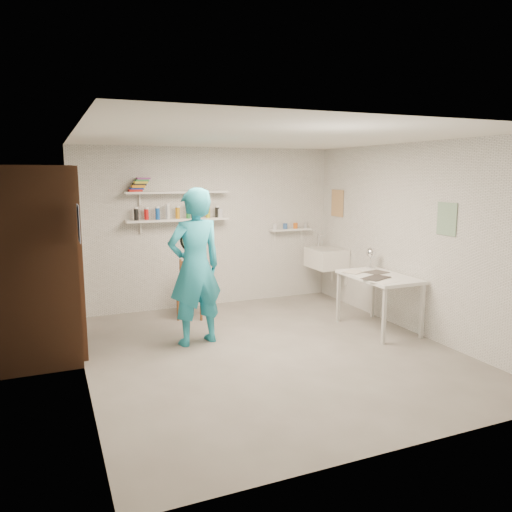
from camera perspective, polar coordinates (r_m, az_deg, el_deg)
name	(u,v)px	position (r m, az deg, el deg)	size (l,w,h in m)	color
floor	(270,352)	(5.84, 1.56, -10.92)	(4.00, 4.50, 0.02)	slate
ceiling	(271,136)	(5.48, 1.67, 13.50)	(4.00, 4.50, 0.02)	silver
wall_back	(208,228)	(7.63, -5.46, 3.24)	(4.00, 0.02, 2.40)	silver
wall_front	(404,293)	(3.64, 16.59, -4.06)	(4.00, 0.02, 2.40)	silver
wall_left	(79,260)	(5.05, -19.61, -0.48)	(0.02, 4.50, 2.40)	silver
wall_right	(415,239)	(6.62, 17.66, 1.87)	(0.02, 4.50, 2.40)	silver
doorway_recess	(76,263)	(6.12, -19.93, -0.73)	(0.02, 0.90, 2.00)	black
corridor_box	(7,263)	(6.12, -26.60, -0.70)	(1.40, 1.50, 2.10)	brown
door_lintel	(72,171)	(6.03, -20.31, 9.14)	(0.06, 1.05, 0.10)	brown
door_jamb_near	(80,270)	(5.63, -19.44, -1.56)	(0.06, 0.10, 2.00)	brown
door_jamb_far	(75,256)	(6.61, -20.00, -0.01)	(0.06, 0.10, 2.00)	brown
shelf_lower	(178,220)	(7.36, -8.89, 4.11)	(1.50, 0.22, 0.03)	white
shelf_upper	(177,192)	(7.33, -8.97, 7.22)	(1.50, 0.22, 0.03)	white
ledge_shelf	(290,230)	(8.06, 3.95, 3.03)	(0.70, 0.14, 0.03)	white
poster_left	(79,223)	(5.06, -19.62, 3.53)	(0.01, 0.28, 0.36)	#334C7F
poster_right_a	(337,203)	(8.02, 9.28, 5.97)	(0.01, 0.34, 0.42)	#995933
poster_right_b	(447,219)	(6.17, 20.96, 3.97)	(0.01, 0.30, 0.38)	#3F724C
belfast_sink	(326,258)	(7.91, 8.04, -0.25)	(0.48, 0.60, 0.30)	white
man	(195,267)	(5.90, -6.97, -1.28)	(0.68, 0.45, 1.86)	#259FB9
wall_clock	(193,239)	(6.07, -7.21, 1.98)	(0.33, 0.33, 0.04)	beige
wooden_chair	(191,289)	(7.09, -7.46, -3.78)	(0.38, 0.36, 0.82)	brown
work_table	(378,302)	(6.70, 13.79, -5.18)	(0.65, 1.08, 0.72)	white
desk_lamp	(371,253)	(7.03, 13.04, 0.38)	(0.14, 0.14, 0.14)	white
spray_cans	(178,213)	(7.35, -8.91, 4.89)	(1.31, 0.06, 0.17)	black
book_stack	(139,185)	(7.21, -13.20, 7.95)	(0.30, 0.14, 0.20)	red
ledge_pots	(290,226)	(8.06, 3.95, 3.45)	(0.48, 0.07, 0.09)	silver
papers	(379,275)	(6.62, 13.91, -2.08)	(0.30, 0.22, 0.02)	silver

